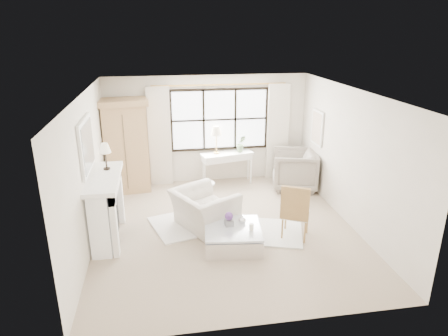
{
  "coord_description": "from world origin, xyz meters",
  "views": [
    {
      "loc": [
        -1.19,
        -6.97,
        3.79
      ],
      "look_at": [
        -0.0,
        0.2,
        1.21
      ],
      "focal_mm": 32.0,
      "sensor_mm": 36.0,
      "label": 1
    }
  ],
  "objects_px": {
    "armoire": "(126,146)",
    "coffee_table": "(233,237)",
    "console_table": "(227,168)",
    "club_armchair": "(204,209)"
  },
  "relations": [
    {
      "from": "armoire",
      "to": "coffee_table",
      "type": "bearing_deg",
      "value": -63.39
    },
    {
      "from": "console_table",
      "to": "club_armchair",
      "type": "height_order",
      "value": "console_table"
    },
    {
      "from": "console_table",
      "to": "club_armchair",
      "type": "xyz_separation_m",
      "value": [
        -0.85,
        -2.3,
        -0.02
      ]
    },
    {
      "from": "console_table",
      "to": "coffee_table",
      "type": "xyz_separation_m",
      "value": [
        -0.43,
        -3.13,
        -0.22
      ]
    },
    {
      "from": "console_table",
      "to": "coffee_table",
      "type": "bearing_deg",
      "value": -110.33
    },
    {
      "from": "armoire",
      "to": "console_table",
      "type": "xyz_separation_m",
      "value": [
        2.45,
        0.11,
        -0.74
      ]
    },
    {
      "from": "console_table",
      "to": "coffee_table",
      "type": "height_order",
      "value": "console_table"
    },
    {
      "from": "console_table",
      "to": "coffee_table",
      "type": "distance_m",
      "value": 3.17
    },
    {
      "from": "coffee_table",
      "to": "armoire",
      "type": "bearing_deg",
      "value": 130.59
    },
    {
      "from": "armoire",
      "to": "coffee_table",
      "type": "xyz_separation_m",
      "value": [
        2.02,
        -3.03,
        -0.96
      ]
    }
  ]
}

